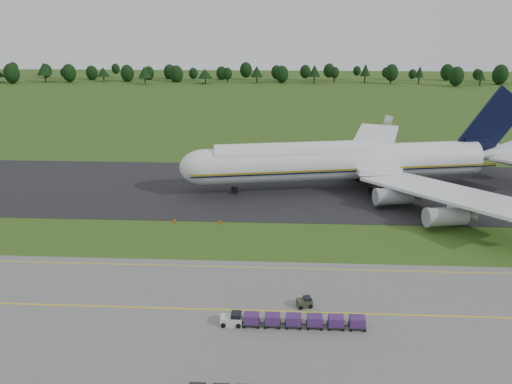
# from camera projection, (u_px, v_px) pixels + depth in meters

# --- Properties ---
(ground) EXTENTS (600.00, 600.00, 0.00)m
(ground) POSITION_uv_depth(u_px,v_px,m) (238.00, 240.00, 86.39)
(ground) COLOR #2E4C17
(ground) RESTS_ON ground
(apron) EXTENTS (300.00, 52.00, 0.06)m
(apron) POSITION_uv_depth(u_px,v_px,m) (212.00, 371.00, 54.32)
(apron) COLOR slate
(apron) RESTS_ON ground
(taxiway) EXTENTS (300.00, 40.00, 0.08)m
(taxiway) POSITION_uv_depth(u_px,v_px,m) (249.00, 188.00, 112.78)
(taxiway) COLOR black
(taxiway) RESTS_ON ground
(apron_markings) EXTENTS (300.00, 30.20, 0.01)m
(apron_markings) POSITION_uv_depth(u_px,v_px,m) (219.00, 332.00, 60.92)
(apron_markings) COLOR yellow
(apron_markings) RESTS_ON apron
(tree_line) EXTENTS (529.49, 21.77, 11.64)m
(tree_line) POSITION_uv_depth(u_px,v_px,m) (257.00, 73.00, 292.69)
(tree_line) COLOR black
(tree_line) RESTS_ON ground
(aircraft) EXTENTS (80.25, 76.64, 22.45)m
(aircraft) POSITION_uv_depth(u_px,v_px,m) (350.00, 161.00, 110.87)
(aircraft) COLOR silver
(aircraft) RESTS_ON ground
(baggage_train) EXTENTS (18.00, 1.63, 1.57)m
(baggage_train) POSITION_uv_depth(u_px,v_px,m) (291.00, 320.00, 61.84)
(baggage_train) COLOR silver
(baggage_train) RESTS_ON apron
(utility_cart) EXTENTS (2.23, 1.70, 1.09)m
(utility_cart) POSITION_uv_depth(u_px,v_px,m) (304.00, 303.00, 66.19)
(utility_cart) COLOR #303324
(utility_cart) RESTS_ON apron
(edge_markers) EXTENTS (9.03, 0.30, 0.60)m
(edge_markers) POSITION_uv_depth(u_px,v_px,m) (197.00, 222.00, 93.42)
(edge_markers) COLOR #F64C07
(edge_markers) RESTS_ON ground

